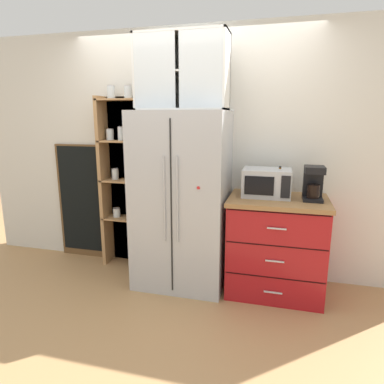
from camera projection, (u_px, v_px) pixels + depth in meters
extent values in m
plane|color=tan|center=(183.00, 280.00, 3.50)|extent=(10.78, 10.78, 0.00)
cube|color=silver|center=(192.00, 154.00, 3.60)|extent=(5.07, 0.10, 2.55)
cube|color=#B7BABF|center=(182.00, 200.00, 3.32)|extent=(0.88, 0.69, 1.72)
cube|color=black|center=(171.00, 209.00, 2.99)|extent=(0.01, 0.01, 1.58)
cylinder|color=#B7BABF|center=(164.00, 200.00, 2.97)|extent=(0.02, 0.02, 0.77)
cylinder|color=#B7BABF|center=(177.00, 200.00, 2.94)|extent=(0.02, 0.02, 0.77)
cube|color=red|center=(198.00, 188.00, 2.88)|extent=(0.02, 0.01, 0.02)
cube|color=brown|center=(129.00, 182.00, 3.82)|extent=(0.55, 0.04, 1.88)
cube|color=tan|center=(105.00, 183.00, 3.76)|extent=(0.04, 0.22, 1.88)
cube|color=tan|center=(144.00, 185.00, 3.64)|extent=(0.04, 0.22, 1.88)
cube|color=tan|center=(125.00, 218.00, 3.79)|extent=(0.49, 0.22, 0.02)
cylinder|color=silver|center=(117.00, 213.00, 3.81)|extent=(0.08, 0.08, 0.09)
cylinder|color=#2D2D2D|center=(117.00, 214.00, 3.81)|extent=(0.07, 0.07, 0.06)
cylinder|color=#B2B2B7|center=(117.00, 209.00, 3.79)|extent=(0.08, 0.08, 0.01)
cylinder|color=silver|center=(135.00, 213.00, 3.75)|extent=(0.08, 0.08, 0.13)
cylinder|color=#E0C67F|center=(135.00, 214.00, 3.75)|extent=(0.07, 0.07, 0.09)
cylinder|color=#B2B2B7|center=(134.00, 207.00, 3.73)|extent=(0.08, 0.08, 0.01)
cube|color=tan|center=(124.00, 181.00, 3.69)|extent=(0.49, 0.22, 0.02)
cylinder|color=silver|center=(115.00, 174.00, 3.72)|extent=(0.08, 0.08, 0.11)
cylinder|color=#CCB78C|center=(115.00, 176.00, 3.72)|extent=(0.06, 0.06, 0.08)
cylinder|color=#B2B2B7|center=(115.00, 169.00, 3.70)|extent=(0.07, 0.07, 0.01)
cylinder|color=silver|center=(133.00, 175.00, 3.67)|extent=(0.08, 0.08, 0.11)
cylinder|color=beige|center=(133.00, 177.00, 3.67)|extent=(0.07, 0.07, 0.07)
cylinder|color=#B2B2B7|center=(132.00, 170.00, 3.65)|extent=(0.08, 0.08, 0.01)
cube|color=tan|center=(122.00, 141.00, 3.60)|extent=(0.49, 0.22, 0.02)
cylinder|color=silver|center=(110.00, 135.00, 3.64)|extent=(0.08, 0.08, 0.11)
cylinder|color=#382316|center=(110.00, 136.00, 3.64)|extent=(0.07, 0.07, 0.07)
cylinder|color=#B2B2B7|center=(110.00, 129.00, 3.63)|extent=(0.08, 0.08, 0.01)
cylinder|color=silver|center=(121.00, 134.00, 3.57)|extent=(0.06, 0.06, 0.13)
cylinder|color=brown|center=(121.00, 136.00, 3.57)|extent=(0.06, 0.06, 0.09)
cylinder|color=#B2B2B7|center=(121.00, 127.00, 3.55)|extent=(0.06, 0.06, 0.01)
cylinder|color=silver|center=(134.00, 134.00, 3.53)|extent=(0.08, 0.08, 0.13)
cylinder|color=white|center=(134.00, 136.00, 3.53)|extent=(0.07, 0.07, 0.09)
cylinder|color=#B2B2B7|center=(133.00, 127.00, 3.51)|extent=(0.07, 0.07, 0.01)
cube|color=tan|center=(120.00, 100.00, 3.50)|extent=(0.49, 0.22, 0.02)
cylinder|color=silver|center=(111.00, 93.00, 3.51)|extent=(0.08, 0.08, 0.13)
cylinder|color=white|center=(111.00, 94.00, 3.52)|extent=(0.07, 0.07, 0.09)
cylinder|color=#B2B2B7|center=(111.00, 86.00, 3.50)|extent=(0.08, 0.08, 0.01)
cylinder|color=silver|center=(128.00, 92.00, 3.46)|extent=(0.08, 0.08, 0.12)
cylinder|color=#B77A38|center=(128.00, 94.00, 3.46)|extent=(0.07, 0.07, 0.08)
cylinder|color=#B2B2B7|center=(128.00, 86.00, 3.44)|extent=(0.08, 0.08, 0.01)
cube|color=#A8161C|center=(275.00, 247.00, 3.21)|extent=(0.87, 0.63, 0.89)
cube|color=#9E7042|center=(278.00, 200.00, 3.10)|extent=(0.90, 0.66, 0.04)
cube|color=black|center=(274.00, 278.00, 2.94)|extent=(0.85, 0.00, 0.01)
cube|color=silver|center=(273.00, 293.00, 2.96)|extent=(0.16, 0.01, 0.01)
cube|color=black|center=(276.00, 246.00, 2.88)|extent=(0.85, 0.00, 0.01)
cube|color=silver|center=(275.00, 261.00, 2.90)|extent=(0.16, 0.01, 0.01)
cube|color=black|center=(278.00, 213.00, 2.81)|extent=(0.85, 0.00, 0.01)
cube|color=silver|center=(277.00, 229.00, 2.83)|extent=(0.16, 0.01, 0.01)
cube|color=#B7BABF|center=(267.00, 183.00, 3.15)|extent=(0.44, 0.32, 0.26)
cube|color=black|center=(259.00, 186.00, 3.01)|extent=(0.26, 0.01, 0.17)
cube|color=black|center=(286.00, 187.00, 2.95)|extent=(0.08, 0.01, 0.20)
cube|color=black|center=(312.00, 199.00, 3.00)|extent=(0.17, 0.20, 0.03)
cube|color=black|center=(313.00, 183.00, 3.04)|extent=(0.17, 0.06, 0.30)
cube|color=black|center=(315.00, 170.00, 2.95)|extent=(0.17, 0.20, 0.06)
cylinder|color=black|center=(313.00, 191.00, 2.98)|extent=(0.11, 0.11, 0.12)
cylinder|color=#8CA37F|center=(279.00, 194.00, 3.04)|extent=(0.09, 0.09, 0.09)
torus|color=#8CA37F|center=(285.00, 194.00, 3.02)|extent=(0.05, 0.01, 0.05)
cylinder|color=red|center=(279.00, 193.00, 3.09)|extent=(0.08, 0.08, 0.10)
torus|color=red|center=(284.00, 192.00, 3.08)|extent=(0.05, 0.01, 0.05)
cylinder|color=brown|center=(279.00, 185.00, 3.16)|extent=(0.06, 0.06, 0.20)
cone|color=brown|center=(280.00, 174.00, 3.13)|extent=(0.06, 0.06, 0.04)
cylinder|color=brown|center=(280.00, 171.00, 3.13)|extent=(0.02, 0.02, 0.07)
cylinder|color=black|center=(280.00, 167.00, 3.12)|extent=(0.02, 0.02, 0.01)
cylinder|color=silver|center=(279.00, 189.00, 3.09)|extent=(0.06, 0.06, 0.17)
cone|color=silver|center=(279.00, 179.00, 3.07)|extent=(0.06, 0.06, 0.04)
cylinder|color=silver|center=(280.00, 176.00, 3.07)|extent=(0.02, 0.02, 0.07)
cylinder|color=black|center=(280.00, 172.00, 3.06)|extent=(0.03, 0.03, 0.01)
cube|color=silver|center=(186.00, 74.00, 3.21)|extent=(0.85, 0.02, 0.68)
cube|color=silver|center=(182.00, 33.00, 3.00)|extent=(0.85, 0.32, 0.02)
cube|color=silver|center=(182.00, 109.00, 3.14)|extent=(0.85, 0.32, 0.02)
cube|color=silver|center=(140.00, 74.00, 3.17)|extent=(0.02, 0.32, 0.68)
cube|color=silver|center=(227.00, 71.00, 2.97)|extent=(0.02, 0.32, 0.68)
cube|color=silver|center=(182.00, 72.00, 3.07)|extent=(0.82, 0.30, 0.02)
cube|color=silver|center=(154.00, 71.00, 2.98)|extent=(0.39, 0.01, 0.64)
cube|color=silver|center=(201.00, 69.00, 2.87)|extent=(0.39, 0.01, 0.64)
cylinder|color=silver|center=(152.00, 108.00, 3.21)|extent=(0.05, 0.05, 0.00)
cylinder|color=silver|center=(152.00, 105.00, 3.21)|extent=(0.01, 0.01, 0.07)
cone|color=silver|center=(152.00, 98.00, 3.19)|extent=(0.06, 0.06, 0.05)
cylinder|color=silver|center=(172.00, 108.00, 3.16)|extent=(0.05, 0.05, 0.00)
cylinder|color=silver|center=(172.00, 104.00, 3.16)|extent=(0.01, 0.01, 0.07)
cone|color=silver|center=(172.00, 98.00, 3.14)|extent=(0.06, 0.06, 0.05)
cylinder|color=silver|center=(192.00, 108.00, 3.12)|extent=(0.05, 0.05, 0.00)
cylinder|color=silver|center=(192.00, 104.00, 3.11)|extent=(0.01, 0.01, 0.07)
cone|color=silver|center=(192.00, 98.00, 3.10)|extent=(0.06, 0.06, 0.05)
cylinder|color=silver|center=(213.00, 108.00, 3.07)|extent=(0.05, 0.05, 0.00)
cylinder|color=silver|center=(213.00, 104.00, 3.06)|extent=(0.01, 0.01, 0.07)
cone|color=silver|center=(214.00, 97.00, 3.05)|extent=(0.06, 0.06, 0.05)
cylinder|color=white|center=(156.00, 68.00, 3.12)|extent=(0.06, 0.06, 0.07)
cylinder|color=white|center=(182.00, 67.00, 3.06)|extent=(0.06, 0.06, 0.07)
cylinder|color=white|center=(209.00, 66.00, 3.00)|extent=(0.06, 0.06, 0.07)
cube|color=brown|center=(82.00, 202.00, 3.99)|extent=(0.60, 0.04, 1.35)
cube|color=black|center=(81.00, 200.00, 3.97)|extent=(0.54, 0.01, 1.25)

